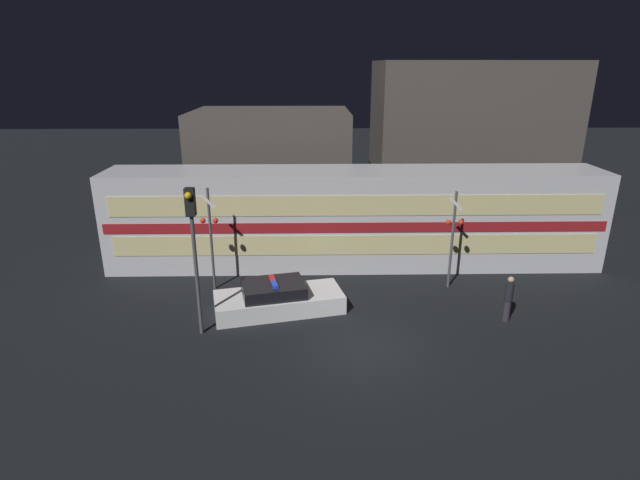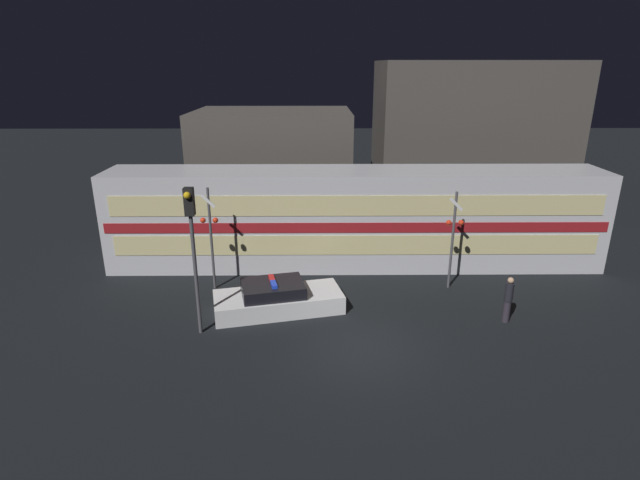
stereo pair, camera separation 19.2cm
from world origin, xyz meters
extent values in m
plane|color=black|center=(0.00, 0.00, 0.00)|extent=(120.00, 120.00, 0.00)
cube|color=silver|center=(0.32, 7.52, 2.22)|extent=(22.16, 2.84, 4.44)
cube|color=maroon|center=(0.32, 6.09, 2.22)|extent=(21.72, 0.03, 0.44)
cube|color=beige|center=(0.32, 6.09, 1.42)|extent=(21.05, 0.02, 0.89)
cube|color=beige|center=(0.32, 6.09, 3.19)|extent=(21.05, 0.02, 0.89)
cube|color=silver|center=(-2.88, 2.78, 0.35)|extent=(5.08, 2.90, 0.70)
cube|color=black|center=(-3.06, 2.73, 0.93)|extent=(2.61, 2.12, 0.46)
cube|color=blue|center=(-3.00, 2.46, 1.22)|extent=(0.32, 0.59, 0.12)
cube|color=red|center=(-3.13, 3.01, 1.22)|extent=(0.32, 0.59, 0.12)
cylinder|color=#2D2833|center=(5.45, 1.81, 0.41)|extent=(0.25, 0.25, 0.83)
cylinder|color=black|center=(5.45, 1.81, 1.18)|extent=(0.29, 0.29, 0.69)
sphere|color=tan|center=(5.45, 1.81, 1.63)|extent=(0.22, 0.22, 0.22)
cylinder|color=#4C4C51|center=(4.11, 4.78, 2.06)|extent=(0.11, 0.11, 4.12)
sphere|color=red|center=(3.86, 4.66, 2.88)|extent=(0.22, 0.22, 0.22)
sphere|color=red|center=(4.36, 4.66, 2.88)|extent=(0.22, 0.22, 0.22)
cube|color=white|center=(4.11, 4.70, 3.63)|extent=(0.58, 0.03, 0.58)
cylinder|color=#4C4C51|center=(-5.68, 4.78, 2.15)|extent=(0.11, 0.11, 4.31)
sphere|color=red|center=(-5.93, 4.66, 3.02)|extent=(0.22, 0.22, 0.22)
sphere|color=red|center=(-5.43, 4.66, 3.02)|extent=(0.22, 0.22, 0.22)
cube|color=white|center=(-5.68, 4.70, 3.79)|extent=(0.58, 0.03, 0.58)
cylinder|color=#4C4C51|center=(-5.48, 1.13, 2.14)|extent=(0.13, 0.13, 4.28)
cube|color=black|center=(-5.48, 1.13, 4.73)|extent=(0.30, 0.30, 0.90)
sphere|color=gold|center=(-5.48, 0.93, 4.98)|extent=(0.23, 0.23, 0.23)
cube|color=#47423D|center=(-3.88, 14.60, 3.20)|extent=(8.76, 6.42, 6.41)
cube|color=#47423D|center=(8.16, 17.02, 4.53)|extent=(11.49, 6.27, 9.07)
camera|label=1|loc=(-1.65, -14.27, 8.85)|focal=28.00mm
camera|label=2|loc=(-1.46, -14.27, 8.85)|focal=28.00mm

